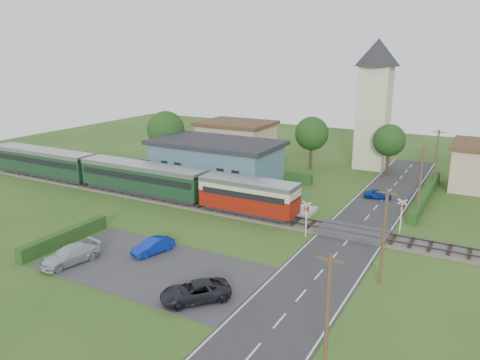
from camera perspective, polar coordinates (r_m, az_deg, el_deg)
The scene contains 31 objects.
ground at distance 45.21m, azimuth 0.57°, elevation -5.21°, with size 120.00×120.00×0.00m, color #2D4C19.
railway_track at distance 46.83m, azimuth 1.74°, elevation -4.32°, with size 76.00×3.20×0.49m.
road at distance 41.73m, azimuth 12.84°, elevation -7.39°, with size 6.00×70.00×0.05m, color #28282B.
car_park at distance 36.82m, azimuth -10.62°, elevation -10.43°, with size 17.00×9.00×0.08m, color #333335.
crossing_deck at distance 43.45m, azimuth 13.61°, elevation -6.22°, with size 6.20×3.40×0.45m, color #333335.
platform at distance 54.34m, azimuth -6.11°, elevation -1.46°, with size 30.00×3.00×0.45m, color gray.
equipment_hut at distance 58.76m, azimuth -12.56°, elevation 1.09°, with size 2.30×2.30×2.55m.
station_building at distance 58.37m, azimuth -2.92°, elevation 2.31°, with size 16.00×9.00×5.30m.
train at distance 56.00m, azimuth -14.29°, elevation 0.73°, with size 43.20×2.90×3.40m.
church_tower at distance 67.19m, azimuth 16.13°, elevation 9.98°, with size 6.00×6.00×17.60m.
house_west at distance 72.64m, azimuth -0.45°, elevation 5.02°, with size 10.80×8.80×5.50m.
hedge_carpark at distance 42.88m, azimuth -20.59°, elevation -6.56°, with size 0.80×9.00×1.20m, color #193814.
hedge_roadside at distance 55.71m, azimuth 21.74°, elevation -1.67°, with size 0.80×18.00×1.20m, color #193814.
hedge_station at distance 62.61m, azimuth -0.73°, elevation 1.31°, with size 22.00×0.80×1.30m, color #193814.
tree_a at distance 65.90m, azimuth -9.01°, elevation 6.04°, with size 5.20×5.20×8.00m.
tree_b at distance 65.08m, azimuth 8.74°, elevation 5.61°, with size 4.60×4.60×7.34m.
tree_c at distance 64.39m, azimuth 17.74°, elevation 4.62°, with size 4.20×4.20×6.78m.
utility_pole_a at distance 23.59m, azimuth 10.58°, elevation -16.35°, with size 1.40×0.22×7.00m.
utility_pole_b at distance 34.09m, azimuth 17.12°, elevation -6.47°, with size 1.40×0.22×7.00m.
utility_pole_c at distance 49.16m, azimuth 21.12°, elevation -0.12°, with size 1.40×0.22×7.00m.
utility_pole_d at distance 60.78m, azimuth 22.80°, elevation 2.54°, with size 1.40×0.22×7.00m.
crossing_signal_near at distance 41.64m, azimuth 8.10°, elevation -4.08°, with size 0.84×0.28×3.28m.
crossing_signal_far at distance 44.33m, azimuth 19.10°, elevation -3.58°, with size 0.84×0.28×3.28m.
streetlamp_west at distance 72.20m, azimuth -7.28°, elevation 5.03°, with size 0.30×0.30×5.15m.
streetlamp_east at distance 65.64m, azimuth 24.82°, elevation 2.67°, with size 0.30×0.30×5.15m.
car_on_road at distance 54.35m, azimuth 16.44°, elevation -1.64°, with size 1.21×3.01×1.03m, color navy.
car_park_blue at distance 38.95m, azimuth -10.54°, elevation -7.92°, with size 1.26×3.61×1.19m, color #0B269E.
car_park_silver at distance 38.84m, azimuth -20.00°, elevation -8.56°, with size 1.90×4.68×1.36m, color #AEB8C2.
car_park_dark at distance 31.67m, azimuth -5.48°, elevation -13.37°, with size 2.13×4.62×1.28m, color black.
pedestrian_near at distance 50.41m, azimuth 1.12°, elevation -1.49°, with size 0.59×0.39×1.62m, color gray.
pedestrian_far at distance 59.15m, azimuth -12.31°, elevation 0.77°, with size 0.84×0.66×1.73m, color gray.
Camera 1 is at (20.09, -37.23, 15.96)m, focal length 35.00 mm.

